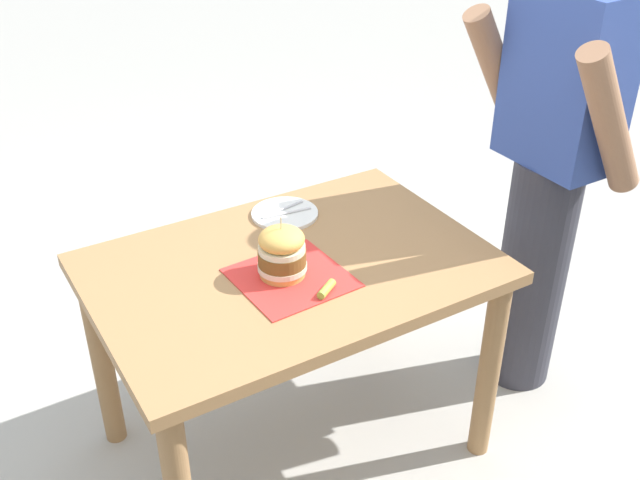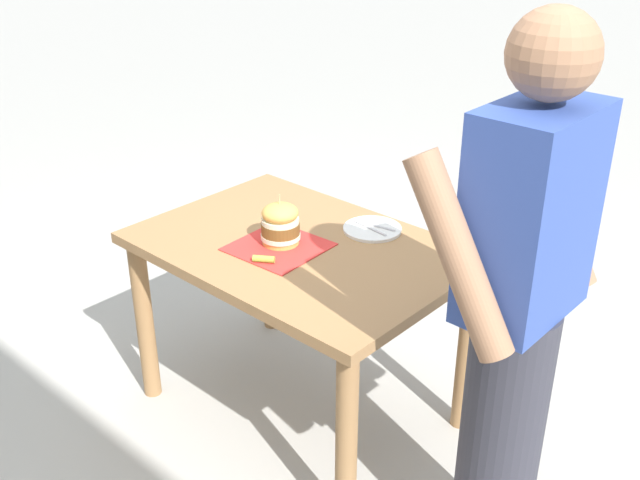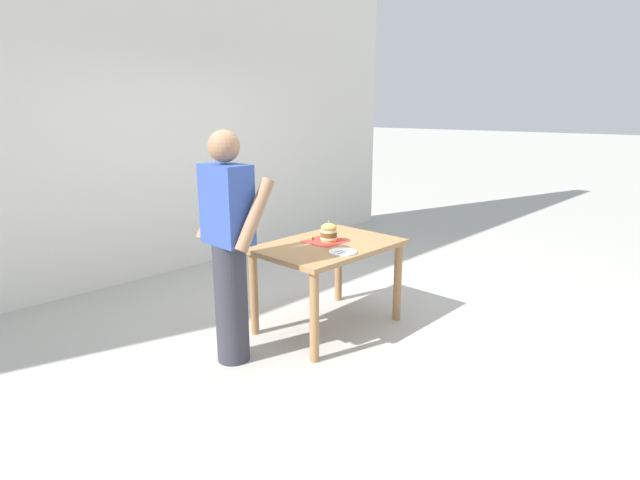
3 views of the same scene
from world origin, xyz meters
The scene contains 7 objects.
ground_plane centered at (0.00, 0.00, 0.00)m, with size 80.00×80.00×0.00m, color #ADAAA3.
patio_table centered at (0.00, 0.00, 0.62)m, with size 0.81×1.17×0.74m.
serving_paper centered at (0.07, -0.04, 0.74)m, with size 0.31×0.31×0.00m, color red.
sandwich centered at (0.04, -0.05, 0.82)m, with size 0.14×0.14×0.19m.
pickle_spear centered at (0.19, 0.01, 0.76)m, with size 0.02×0.02×0.08m, color #8EA83D.
side_plate_with_forks centered at (-0.27, 0.12, 0.75)m, with size 0.22×0.22×0.02m.
diner_across_table centered at (0.11, 0.92, 0.88)m, with size 0.55×0.35×1.69m.
Camera 3 is at (-2.70, 2.95, 1.82)m, focal length 28.00 mm.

